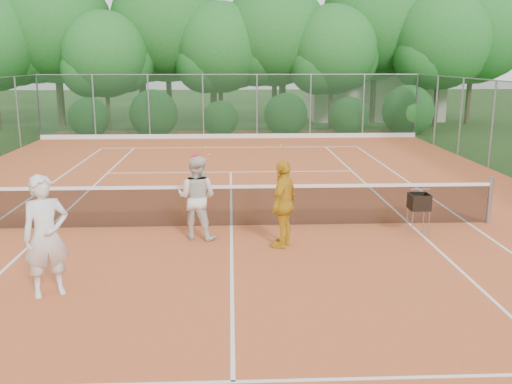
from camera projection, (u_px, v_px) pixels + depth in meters
ground at (231, 227)px, 12.93m from camera, size 120.00×120.00×0.00m
clay_court at (231, 227)px, 12.93m from camera, size 18.00×36.00×0.02m
club_building at (371, 95)px, 36.33m from camera, size 8.00×5.00×3.00m
tennis_net at (231, 205)px, 12.81m from camera, size 11.97×0.10×1.10m
player_white at (46, 236)px, 8.98m from camera, size 0.85×0.74×1.96m
player_center_grp at (197, 197)px, 11.91m from camera, size 1.03×0.92×1.80m
player_yellow at (284, 204)px, 11.39m from camera, size 0.85×1.12×1.77m
ball_hopper at (419, 203)px, 12.12m from camera, size 0.40×0.40×0.92m
stray_ball_a at (209, 155)px, 22.43m from camera, size 0.07×0.07×0.07m
stray_ball_b at (205, 147)px, 24.47m from camera, size 0.07×0.07×0.07m
stray_ball_c at (281, 145)px, 24.85m from camera, size 0.07×0.07×0.07m
court_markings at (231, 226)px, 12.93m from camera, size 11.03×23.83×0.01m
fence_back at (230, 106)px, 27.18m from camera, size 18.07×0.07×3.00m
tropical_treeline at (255, 33)px, 31.50m from camera, size 32.10×8.49×15.03m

